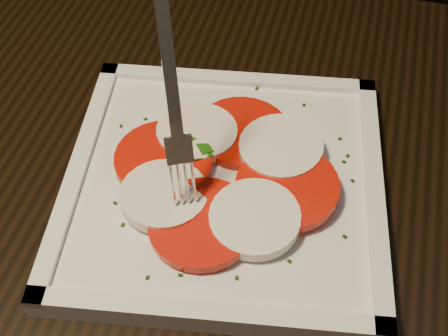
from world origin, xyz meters
TOP-DOWN VIEW (x-y plane):
  - table at (-0.20, 0.19)m, footprint 1.23×0.85m
  - plate at (-0.22, 0.26)m, footprint 0.31×0.31m
  - caprese_salad at (-0.22, 0.26)m, footprint 0.22×0.23m
  - fork at (-0.26, 0.25)m, footprint 0.05×0.06m

SIDE VIEW (x-z plane):
  - table at x=-0.20m, z-range 0.28..1.03m
  - plate at x=-0.22m, z-range 0.75..0.76m
  - caprese_salad at x=-0.22m, z-range 0.76..0.79m
  - fork at x=-0.26m, z-range 0.78..0.96m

